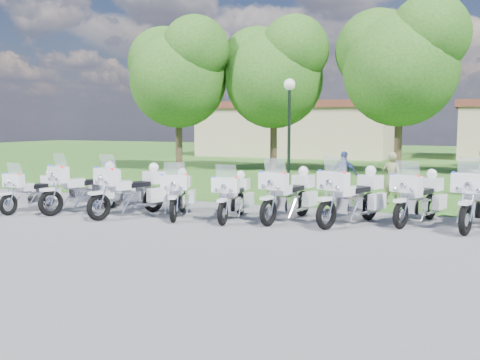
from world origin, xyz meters
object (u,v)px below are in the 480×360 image
at_px(motorcycle_2, 132,189).
at_px(motorcycle_5, 289,194).
at_px(motorcycle_7, 419,197).
at_px(lamp_post, 289,106).
at_px(motorcycle_6, 353,195).
at_px(motorcycle_3, 179,193).
at_px(motorcycle_4, 233,196).
at_px(bystander_c, 344,175).
at_px(bystander_a, 392,179).
at_px(motorcycle_1, 86,187).
at_px(motorcycle_8, 479,198).
at_px(motorcycle_0, 33,190).

height_order(motorcycle_2, motorcycle_5, motorcycle_2).
distance_m(motorcycle_5, motorcycle_7, 3.24).
relative_size(motorcycle_2, lamp_post, 0.59).
height_order(motorcycle_6, motorcycle_7, motorcycle_6).
bearing_deg(motorcycle_3, motorcycle_7, 172.63).
bearing_deg(motorcycle_3, motorcycle_2, -3.28).
bearing_deg(motorcycle_7, motorcycle_4, 35.07).
bearing_deg(bystander_c, motorcycle_3, 69.39).
xyz_separation_m(motorcycle_3, bystander_a, (5.01, 4.35, 0.18)).
xyz_separation_m(motorcycle_4, lamp_post, (-0.74, 7.05, 2.54)).
relative_size(motorcycle_2, motorcycle_3, 1.14).
bearing_deg(motorcycle_6, motorcycle_1, 30.99).
distance_m(motorcycle_5, lamp_post, 7.37).
relative_size(motorcycle_1, motorcycle_4, 1.09).
bearing_deg(bystander_a, bystander_c, -19.41).
distance_m(motorcycle_7, motorcycle_8, 1.38).
height_order(motorcycle_0, bystander_a, bystander_a).
relative_size(motorcycle_4, motorcycle_8, 0.87).
height_order(lamp_post, bystander_a, lamp_post).
height_order(bystander_a, bystander_c, bystander_a).
distance_m(motorcycle_7, lamp_post, 8.18).
bearing_deg(motorcycle_1, motorcycle_5, -148.80).
bearing_deg(motorcycle_6, motorcycle_5, 26.67).
bearing_deg(motorcycle_3, lamp_post, -117.07).
height_order(motorcycle_4, motorcycle_5, motorcycle_5).
bearing_deg(motorcycle_1, motorcycle_7, -146.74).
bearing_deg(motorcycle_8, motorcycle_3, 25.67).
distance_m(motorcycle_0, bystander_a, 10.64).
bearing_deg(motorcycle_1, bystander_a, -127.11).
xyz_separation_m(motorcycle_0, motorcycle_5, (7.20, 1.41, 0.09)).
relative_size(motorcycle_1, motorcycle_6, 0.99).
distance_m(motorcycle_4, lamp_post, 7.52).
xyz_separation_m(motorcycle_3, motorcycle_7, (6.04, 1.44, 0.04)).
bearing_deg(motorcycle_0, motorcycle_1, -159.92).
bearing_deg(motorcycle_8, bystander_c, -28.19).
bearing_deg(lamp_post, motorcycle_5, -72.27).
xyz_separation_m(motorcycle_5, motorcycle_7, (3.12, 0.84, -0.02)).
relative_size(motorcycle_5, motorcycle_6, 1.00).
xyz_separation_m(motorcycle_4, motorcycle_8, (5.88, 1.15, 0.11)).
distance_m(motorcycle_6, motorcycle_8, 2.95).
bearing_deg(motorcycle_5, bystander_c, -83.79).
relative_size(motorcycle_0, motorcycle_8, 0.83).
bearing_deg(bystander_c, motorcycle_5, 96.72).
height_order(motorcycle_0, motorcycle_3, motorcycle_3).
distance_m(motorcycle_2, motorcycle_3, 1.30).
distance_m(motorcycle_1, bystander_a, 9.12).
bearing_deg(motorcycle_3, motorcycle_0, -10.01).
relative_size(bystander_a, bystander_c, 1.03).
height_order(motorcycle_2, motorcycle_3, motorcycle_2).
xyz_separation_m(lamp_post, bystander_a, (4.21, -2.86, -2.35)).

